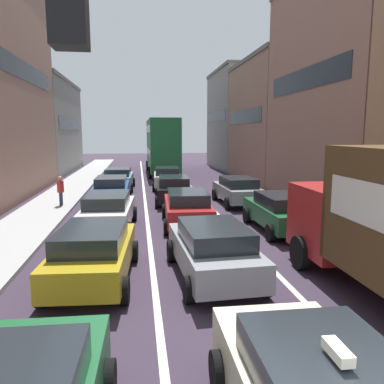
# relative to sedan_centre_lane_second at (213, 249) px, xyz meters

# --- Properties ---
(sidewalk_left) EXTENTS (2.60, 64.00, 0.14)m
(sidewalk_left) POSITION_rel_sedan_centre_lane_second_xyz_m (-6.59, 12.77, -0.73)
(sidewalk_left) COLOR #A6A6A6
(sidewalk_left) RESTS_ON ground
(lane_stripe_left) EXTENTS (0.16, 60.00, 0.01)m
(lane_stripe_left) POSITION_rel_sedan_centre_lane_second_xyz_m (-1.59, 12.77, -0.79)
(lane_stripe_left) COLOR silver
(lane_stripe_left) RESTS_ON ground
(lane_stripe_right) EXTENTS (0.16, 60.00, 0.01)m
(lane_stripe_right) POSITION_rel_sedan_centre_lane_second_xyz_m (1.81, 12.77, -0.79)
(lane_stripe_right) COLOR silver
(lane_stripe_right) RESTS_ON ground
(building_row_right) EXTENTS (7.20, 43.90, 12.23)m
(building_row_right) POSITION_rel_sedan_centre_lane_second_xyz_m (10.01, 14.39, 4.62)
(building_row_right) COLOR gray
(building_row_right) RESTS_ON ground
(sedan_centre_lane_second) EXTENTS (2.24, 4.38, 1.49)m
(sedan_centre_lane_second) POSITION_rel_sedan_centre_lane_second_xyz_m (0.00, 0.00, 0.00)
(sedan_centre_lane_second) COLOR gray
(sedan_centre_lane_second) RESTS_ON ground
(wagon_left_lane_second) EXTENTS (2.30, 4.41, 1.49)m
(wagon_left_lane_second) POSITION_rel_sedan_centre_lane_second_xyz_m (-3.14, 0.17, 0.00)
(wagon_left_lane_second) COLOR #B29319
(wagon_left_lane_second) RESTS_ON ground
(hatchback_centre_lane_third) EXTENTS (2.22, 4.38, 1.49)m
(hatchback_centre_lane_third) POSITION_rel_sedan_centre_lane_second_xyz_m (0.07, 5.82, 0.00)
(hatchback_centre_lane_third) COLOR #A51E1E
(hatchback_centre_lane_third) RESTS_ON ground
(sedan_left_lane_third) EXTENTS (2.26, 4.40, 1.49)m
(sedan_left_lane_third) POSITION_rel_sedan_centre_lane_second_xyz_m (-3.16, 5.59, 0.00)
(sedan_left_lane_third) COLOR silver
(sedan_left_lane_third) RESTS_ON ground
(coupe_centre_lane_fourth) EXTENTS (2.24, 4.39, 1.49)m
(coupe_centre_lane_fourth) POSITION_rel_sedan_centre_lane_second_xyz_m (-0.01, 11.18, 0.00)
(coupe_centre_lane_fourth) COLOR black
(coupe_centre_lane_fourth) RESTS_ON ground
(sedan_left_lane_fourth) EXTENTS (2.09, 4.32, 1.49)m
(sedan_left_lane_fourth) POSITION_rel_sedan_centre_lane_second_xyz_m (-3.42, 11.51, 0.00)
(sedan_left_lane_fourth) COLOR #194C8C
(sedan_left_lane_fourth) RESTS_ON ground
(sedan_centre_lane_fifth) EXTENTS (2.22, 4.38, 1.49)m
(sedan_centre_lane_fifth) POSITION_rel_sedan_centre_lane_second_xyz_m (0.06, 16.80, 0.00)
(sedan_centre_lane_fifth) COLOR beige
(sedan_centre_lane_fifth) RESTS_ON ground
(sedan_left_lane_fifth) EXTENTS (2.19, 4.36, 1.49)m
(sedan_left_lane_fifth) POSITION_rel_sedan_centre_lane_second_xyz_m (-3.28, 16.60, 0.00)
(sedan_left_lane_fifth) COLOR #759EB7
(sedan_left_lane_fifth) RESTS_ON ground
(sedan_right_lane_behind_truck) EXTENTS (2.08, 4.31, 1.49)m
(sedan_right_lane_behind_truck) POSITION_rel_sedan_centre_lane_second_xyz_m (3.63, 4.47, 0.00)
(sedan_right_lane_behind_truck) COLOR #19592D
(sedan_right_lane_behind_truck) RESTS_ON ground
(wagon_right_lane_far) EXTENTS (2.15, 4.34, 1.49)m
(wagon_right_lane_far) POSITION_rel_sedan_centre_lane_second_xyz_m (3.39, 10.24, 0.00)
(wagon_right_lane_far) COLOR gray
(wagon_right_lane_far) RESTS_ON ground
(bus_mid_queue_primary) EXTENTS (2.84, 10.51, 5.06)m
(bus_mid_queue_primary) POSITION_rel_sedan_centre_lane_second_xyz_m (0.30, 26.00, 2.03)
(bus_mid_queue_primary) COLOR #1E6033
(bus_mid_queue_primary) RESTS_ON ground
(pedestrian_near_kerb) EXTENTS (0.34, 0.54, 1.66)m
(pedestrian_near_kerb) POSITION_rel_sedan_centre_lane_second_xyz_m (-5.95, 10.56, 0.15)
(pedestrian_near_kerb) COLOR #262D47
(pedestrian_near_kerb) RESTS_ON ground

